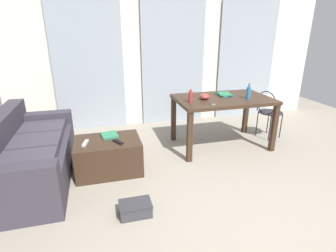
# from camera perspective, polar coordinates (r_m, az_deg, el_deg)

# --- Properties ---
(ground_plane) EXTENTS (7.90, 7.90, 0.00)m
(ground_plane) POSITION_cam_1_polar(r_m,az_deg,el_deg) (3.70, 9.57, -8.48)
(ground_plane) COLOR gray
(wall_back) EXTENTS (6.02, 0.10, 2.55)m
(wall_back) POSITION_cam_1_polar(r_m,az_deg,el_deg) (5.19, 0.88, 14.90)
(wall_back) COLOR silver
(wall_back) RESTS_ON ground
(curtains) EXTENTS (4.28, 0.03, 2.28)m
(curtains) POSITION_cam_1_polar(r_m,az_deg,el_deg) (5.13, 1.14, 13.26)
(curtains) COLOR #99A3AD
(curtains) RESTS_ON ground
(couch) EXTENTS (0.83, 1.89, 0.80)m
(couch) POSITION_cam_1_polar(r_m,az_deg,el_deg) (3.65, -27.79, -5.64)
(couch) COLOR #38333D
(couch) RESTS_ON ground
(coffee_table) EXTENTS (0.82, 0.59, 0.43)m
(coffee_table) POSITION_cam_1_polar(r_m,az_deg,el_deg) (3.53, -12.65, -6.23)
(coffee_table) COLOR #382619
(coffee_table) RESTS_ON ground
(craft_table) EXTENTS (1.43, 0.90, 0.78)m
(craft_table) POSITION_cam_1_polar(r_m,az_deg,el_deg) (4.13, 11.69, 4.69)
(craft_table) COLOR #382619
(craft_table) RESTS_ON ground
(wire_chair) EXTENTS (0.39, 0.42, 0.81)m
(wire_chair) POSITION_cam_1_polar(r_m,az_deg,el_deg) (4.71, 20.77, 3.44)
(wire_chair) COLOR black
(wire_chair) RESTS_ON ground
(bottle_near) EXTENTS (0.06, 0.06, 0.23)m
(bottle_near) POSITION_cam_1_polar(r_m,az_deg,el_deg) (4.11, 16.92, 6.88)
(bottle_near) COLOR teal
(bottle_near) RESTS_ON craft_table
(bottle_far) EXTENTS (0.06, 0.06, 0.19)m
(bottle_far) POSITION_cam_1_polar(r_m,az_deg,el_deg) (3.74, 4.87, 6.26)
(bottle_far) COLOR #99332D
(bottle_far) RESTS_ON craft_table
(bowl) EXTENTS (0.15, 0.15, 0.08)m
(bowl) POSITION_cam_1_polar(r_m,az_deg,el_deg) (3.96, 7.84, 6.30)
(bowl) COLOR #9E3833
(bowl) RESTS_ON craft_table
(book_stack) EXTENTS (0.23, 0.27, 0.03)m
(book_stack) POSITION_cam_1_polar(r_m,az_deg,el_deg) (4.27, 11.98, 6.71)
(book_stack) COLOR #1E668C
(book_stack) RESTS_ON craft_table
(scissors) EXTENTS (0.09, 0.10, 0.00)m
(scissors) POSITION_cam_1_polar(r_m,az_deg,el_deg) (3.72, 9.27, 4.68)
(scissors) COLOR #9EA0A5
(scissors) RESTS_ON craft_table
(tv_remote_primary) EXTENTS (0.09, 0.19, 0.02)m
(tv_remote_primary) POSITION_cam_1_polar(r_m,az_deg,el_deg) (3.39, -17.34, -3.54)
(tv_remote_primary) COLOR #B7B7B2
(tv_remote_primary) RESTS_ON coffee_table
(tv_remote_secondary) EXTENTS (0.12, 0.17, 0.02)m
(tv_remote_secondary) POSITION_cam_1_polar(r_m,az_deg,el_deg) (3.33, -10.73, -3.36)
(tv_remote_secondary) COLOR black
(tv_remote_secondary) RESTS_ON coffee_table
(magazine) EXTENTS (0.23, 0.25, 0.03)m
(magazine) POSITION_cam_1_polar(r_m,az_deg,el_deg) (3.55, -12.47, -1.93)
(magazine) COLOR #2D7F56
(magazine) RESTS_ON coffee_table
(shoebox) EXTENTS (0.32, 0.22, 0.14)m
(shoebox) POSITION_cam_1_polar(r_m,az_deg,el_deg) (2.79, -7.02, -17.21)
(shoebox) COLOR #38383D
(shoebox) RESTS_ON ground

